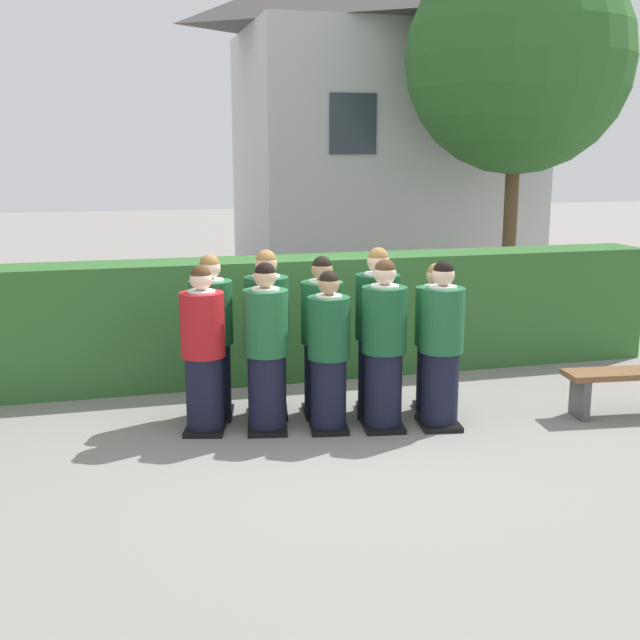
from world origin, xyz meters
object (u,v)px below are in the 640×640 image
object	(u,v)px
student_front_row_2	(329,355)
student_rear_row_1	(267,338)
student_rear_row_2	(322,340)
student_front_row_4	(441,349)
student_rear_row_3	(377,336)
student_front_row_1	(266,352)
student_rear_row_0	(212,340)
student_in_red_blazer	(203,353)
student_front_row_3	(384,349)
student_rear_row_4	(434,342)
wooden_bench	(631,382)

from	to	relation	value
student_front_row_2	student_rear_row_1	bearing A→B (deg)	130.44
student_front_row_2	student_rear_row_2	size ratio (longest dim) A/B	0.95
student_front_row_4	student_rear_row_3	world-z (taller)	student_rear_row_3
student_front_row_1	student_rear_row_0	xyz separation A→B (m)	(-0.45, 0.55, 0.01)
student_rear_row_2	student_in_red_blazer	bearing A→B (deg)	-170.71
student_rear_row_0	student_front_row_4	bearing A→B (deg)	-22.35
student_rear_row_0	student_rear_row_3	distance (m)	1.69
student_front_row_3	student_rear_row_4	xyz separation A→B (m)	(0.67, 0.34, -0.05)
student_front_row_1	student_rear_row_4	world-z (taller)	student_front_row_1
student_front_row_1	wooden_bench	xyz separation A→B (m)	(3.71, -0.52, -0.44)
student_front_row_3	student_rear_row_1	distance (m)	1.22
student_rear_row_3	wooden_bench	distance (m)	2.66
student_rear_row_1	student_rear_row_4	size ratio (longest dim) A/B	1.10
student_in_red_blazer	student_front_row_4	xyz separation A→B (m)	(2.26, -0.46, 0.01)
wooden_bench	student_rear_row_3	bearing A→B (deg)	163.65
student_rear_row_4	student_rear_row_2	bearing A→B (deg)	169.04
student_in_red_blazer	student_rear_row_1	xyz separation A→B (m)	(0.68, 0.31, 0.04)
student_front_row_2	student_rear_row_4	distance (m)	1.23
student_rear_row_1	wooden_bench	distance (m)	3.77
student_front_row_2	student_rear_row_0	world-z (taller)	student_rear_row_0
student_front_row_1	student_front_row_2	world-z (taller)	student_front_row_1
student_rear_row_2	wooden_bench	bearing A→B (deg)	-15.58
student_in_red_blazer	student_rear_row_3	bearing A→B (deg)	2.69
student_rear_row_3	student_rear_row_4	distance (m)	0.60
student_rear_row_0	student_rear_row_2	size ratio (longest dim) A/B	1.02
student_in_red_blazer	student_rear_row_3	xyz separation A→B (m)	(1.79, 0.08, 0.05)
student_front_row_2	student_front_row_4	xyz separation A→B (m)	(1.09, -0.19, 0.04)
student_in_red_blazer	student_front_row_3	distance (m)	1.74
student_front_row_1	student_rear_row_2	distance (m)	0.73
student_front_row_4	student_rear_row_1	world-z (taller)	student_rear_row_1
student_front_row_1	student_rear_row_2	bearing A→B (deg)	27.54
student_rear_row_4	wooden_bench	distance (m)	2.07
student_rear_row_1	student_front_row_2	bearing A→B (deg)	-49.56
student_rear_row_0	student_rear_row_4	bearing A→B (deg)	-11.05
student_front_row_4	student_rear_row_4	xyz separation A→B (m)	(0.11, 0.44, -0.04)
student_in_red_blazer	student_rear_row_3	world-z (taller)	student_rear_row_3
student_front_row_2	student_rear_row_1	world-z (taller)	student_rear_row_1
student_front_row_2	wooden_bench	bearing A→B (deg)	-6.98
student_front_row_2	student_front_row_3	size ratio (longest dim) A/B	0.94
wooden_bench	student_rear_row_0	bearing A→B (deg)	165.57
student_front_row_4	student_rear_row_3	distance (m)	0.72
student_in_red_blazer	student_front_row_1	world-z (taller)	student_front_row_1
student_rear_row_1	student_rear_row_2	bearing A→B (deg)	-10.61
student_front_row_2	student_front_row_3	bearing A→B (deg)	-9.53
student_rear_row_1	student_rear_row_4	world-z (taller)	student_rear_row_1
student_front_row_3	student_rear_row_1	size ratio (longest dim) A/B	0.98
student_in_red_blazer	student_front_row_2	bearing A→B (deg)	-12.94
student_rear_row_4	wooden_bench	bearing A→B (deg)	-18.23
student_front_row_3	student_rear_row_3	size ratio (longest dim) A/B	0.97
student_rear_row_3	wooden_bench	xyz separation A→B (m)	(2.51, -0.74, -0.48)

